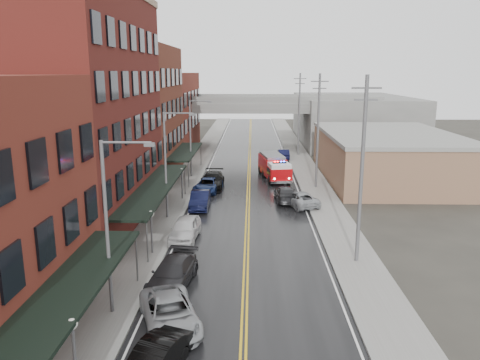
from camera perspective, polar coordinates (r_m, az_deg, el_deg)
name	(u,v)px	position (r m, az deg, el deg)	size (l,w,h in m)	color
road	(248,200)	(45.37, 1.00, -2.47)	(11.00, 160.00, 0.02)	black
sidewalk_left	(173,199)	(45.99, -8.14, -2.30)	(3.00, 160.00, 0.15)	slate
sidewalk_right	(324,200)	(45.88, 10.16, -2.41)	(3.00, 160.00, 0.15)	slate
curb_left	(190,199)	(45.74, -6.10, -2.33)	(0.30, 160.00, 0.15)	gray
curb_right	(307,200)	(45.66, 8.11, -2.41)	(0.30, 160.00, 0.15)	gray
brick_building_b	(79,113)	(39.29, -19.02, 7.75)	(9.00, 20.00, 18.00)	#501815
brick_building_c	(135,113)	(56.09, -12.72, 7.98)	(9.00, 15.00, 15.00)	#5D2A1C
brick_building_far	(163,113)	(73.25, -9.35, 8.07)	(9.00, 20.00, 12.00)	maroon
tan_building	(387,157)	(56.78, 17.49, 2.66)	(14.00, 22.00, 5.00)	#8C654B
right_far_block	(351,119)	(85.94, 13.44, 7.26)	(18.00, 30.00, 8.00)	slate
awning_0	(64,297)	(21.42, -20.68, -13.17)	(2.60, 16.00, 3.09)	black
awning_1	(156,187)	(38.64, -10.26, -0.87)	(2.60, 18.00, 3.09)	black
awning_2	(186,152)	(55.53, -6.66, 3.47)	(2.60, 13.00, 3.09)	black
globe_lamp_0	(73,338)	(19.72, -19.68, -17.70)	(0.44, 0.44, 3.12)	#59595B
globe_lamp_1	(151,222)	(32.01, -10.78, -5.08)	(0.44, 0.44, 3.12)	#59595B
globe_lamp_2	(182,177)	(45.31, -7.11, 0.41)	(0.44, 0.44, 3.12)	#59595B
street_lamp_0	(111,218)	(23.82, -15.44, -4.43)	(2.64, 0.22, 9.00)	#59595B
street_lamp_1	(168,159)	(38.96, -8.73, 2.61)	(2.64, 0.22, 9.00)	#59595B
street_lamp_2	(193,134)	(54.60, -5.81, 5.66)	(2.64, 0.22, 9.00)	#59595B
utility_pole_0	(362,168)	(30.09, 14.64, 1.43)	(1.80, 0.24, 12.00)	#59595B
utility_pole_1	(318,129)	(49.54, 9.48, 6.10)	(1.80, 0.24, 12.00)	#59595B
utility_pole_2	(299,113)	(69.30, 7.23, 8.11)	(1.80, 0.24, 12.00)	#59595B
overpass	(250,111)	(75.96, 1.23, 8.40)	(40.00, 10.00, 7.50)	slate
fire_truck	(274,167)	(54.08, 4.20, 1.64)	(4.03, 7.81, 2.74)	#B0080D
parked_car_left_1	(154,359)	(20.74, -10.39, -20.70)	(1.48, 4.23, 1.39)	black
parked_car_left_2	(170,313)	(23.79, -8.55, -15.75)	(2.47, 5.35, 1.49)	gray
parked_car_left_3	(173,273)	(27.86, -8.23, -11.21)	(2.14, 5.27, 1.53)	black
parked_car_left_4	(185,229)	(35.03, -6.72, -5.92)	(1.92, 4.77, 1.63)	silver
parked_car_left_5	(200,200)	(42.72, -4.90, -2.43)	(1.65, 4.73, 1.56)	black
parked_car_left_6	(208,185)	(48.50, -3.95, -0.63)	(2.32, 5.02, 1.40)	#14234E
parked_car_left_7	(212,180)	(49.99, -3.41, -0.05)	(2.34, 5.76, 1.67)	black
parked_car_right_0	(299,199)	(43.68, 7.26, -2.28)	(2.26, 4.91, 1.36)	#979A9E
parked_car_right_1	(286,194)	(45.11, 5.58, -1.69)	(2.02, 4.97, 1.44)	#262629
parked_car_right_2	(278,162)	(61.09, 4.62, 2.21)	(1.66, 4.13, 1.41)	white
parked_car_right_3	(283,154)	(67.05, 5.31, 3.17)	(1.51, 4.32, 1.42)	black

